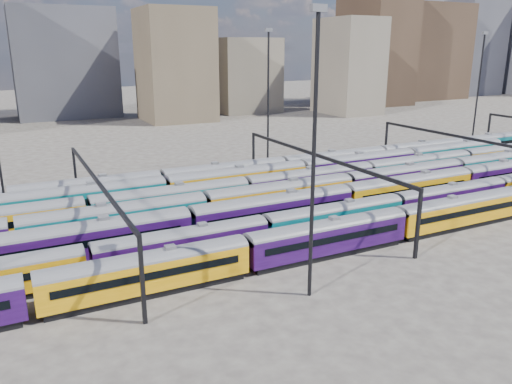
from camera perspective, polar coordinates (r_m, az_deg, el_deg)
name	(u,v)px	position (r m, az deg, el deg)	size (l,w,h in m)	color
ground	(253,218)	(67.78, -0.35, -3.01)	(500.00, 500.00, 0.00)	#3B3632
rake_0	(246,249)	(50.88, -1.20, -6.58)	(120.43, 2.94, 4.94)	black
rake_1	(183,242)	(53.55, -8.33, -5.67)	(135.58, 2.83, 4.76)	black
rake_2	(346,196)	(68.69, 10.23, -0.50)	(133.32, 3.25, 5.48)	black
rake_3	(347,184)	(74.76, 10.32, 0.87)	(133.63, 3.26, 5.50)	black
rake_4	(310,179)	(76.98, 6.23, 1.45)	(109.44, 3.20, 5.41)	black
rake_5	(165,188)	(72.71, -10.32, 0.50)	(137.08, 3.34, 5.64)	black
rake_6	(283,166)	(85.71, 3.10, 2.98)	(128.09, 3.12, 5.26)	black
gantry_1	(97,188)	(60.04, -17.74, 0.44)	(0.35, 40.35, 8.03)	black
gantry_2	(316,162)	(70.75, 6.93, 3.41)	(0.35, 40.35, 8.03)	black
gantry_3	(468,144)	(90.59, 23.05, 5.03)	(0.35, 40.35, 8.03)	black
mast_2	(314,148)	(43.21, 6.64, 5.00)	(1.40, 0.50, 25.60)	black
mast_3	(268,95)	(92.60, 1.40, 11.01)	(1.40, 0.50, 25.60)	black
mast_5	(478,87)	(121.55, 24.08, 10.87)	(1.40, 0.50, 25.60)	black
skyline	(371,52)	(210.55, 13.03, 15.36)	(399.22, 60.48, 50.03)	#665B4C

